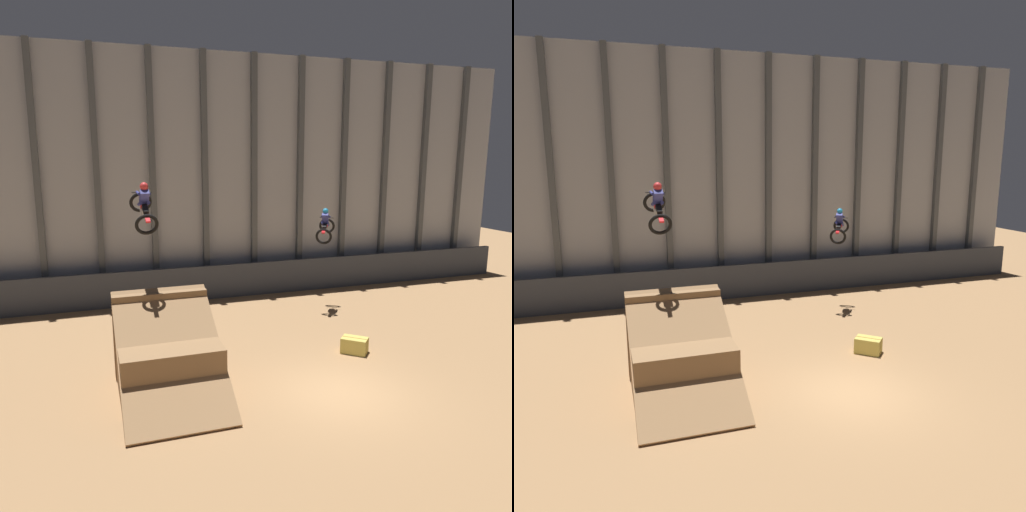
{
  "view_description": "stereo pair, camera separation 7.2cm",
  "coord_description": "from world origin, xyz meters",
  "views": [
    {
      "loc": [
        -6.79,
        -12.3,
        6.97
      ],
      "look_at": [
        -0.52,
        6.29,
        3.01
      ],
      "focal_mm": 35.0,
      "sensor_mm": 36.0,
      "label": 1
    },
    {
      "loc": [
        -6.73,
        -12.32,
        6.97
      ],
      "look_at": [
        -0.52,
        6.29,
        3.01
      ],
      "focal_mm": 35.0,
      "sensor_mm": 36.0,
      "label": 2
    }
  ],
  "objects": [
    {
      "name": "hay_bale_trackside",
      "position": [
        1.97,
        2.6,
        0.28
      ],
      "size": [
        1.07,
        1.05,
        0.57
      ],
      "rotation": [
        0.0,
        0.0,
        2.39
      ],
      "color": "#CCB751",
      "rests_on": "ground_plane"
    },
    {
      "name": "dirt_ramp",
      "position": [
        -4.81,
        2.07,
        0.99
      ],
      "size": [
        2.97,
        4.44,
        2.88
      ],
      "color": "#966F48",
      "rests_on": "ground_plane"
    },
    {
      "name": "lower_barrier",
      "position": [
        0.0,
        11.02,
        0.84
      ],
      "size": [
        31.36,
        0.2,
        1.67
      ],
      "color": "#383D47",
      "rests_on": "ground_plane"
    },
    {
      "name": "ground_plane",
      "position": [
        0.0,
        0.0,
        0.0
      ],
      "size": [
        60.0,
        60.0,
        0.0
      ],
      "primitive_type": "plane",
      "color": "#9E754C"
    },
    {
      "name": "arena_back_wall",
      "position": [
        0.0,
        12.07,
        5.94
      ],
      "size": [
        32.0,
        0.4,
        11.88
      ],
      "color": "#A3A8B2",
      "rests_on": "ground_plane"
    },
    {
      "name": "rider_bike_right_air",
      "position": [
        3.35,
        7.93,
        3.82
      ],
      "size": [
        1.49,
        1.78,
        1.59
      ],
      "rotation": [
        0.21,
        0.0,
        -0.56
      ],
      "color": "black"
    },
    {
      "name": "traffic_cone_near_ramp",
      "position": [
        -3.26,
        5.39,
        0.28
      ],
      "size": [
        0.36,
        0.36,
        0.58
      ],
      "color": "black",
      "rests_on": "ground_plane"
    },
    {
      "name": "traffic_cone_arena_edge",
      "position": [
        -4.22,
        4.05,
        0.28
      ],
      "size": [
        0.36,
        0.36,
        0.58
      ],
      "color": "black",
      "rests_on": "ground_plane"
    },
    {
      "name": "rider_bike_left_air",
      "position": [
        -5.13,
        3.76,
        5.37
      ],
      "size": [
        0.77,
        1.86,
        1.68
      ],
      "rotation": [
        0.42,
        0.0,
        0.03
      ],
      "color": "black"
    }
  ]
}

